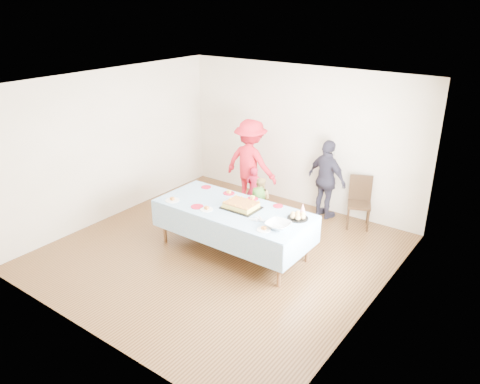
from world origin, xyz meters
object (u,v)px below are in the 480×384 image
object	(u,v)px
birthday_cake	(241,205)
dining_chair	(360,199)
party_table	(233,211)
adult_left	(251,163)

from	to	relation	value
birthday_cake	dining_chair	distance (m)	2.35
party_table	birthday_cake	xyz separation A→B (m)	(0.11, 0.06, 0.10)
party_table	dining_chair	xyz separation A→B (m)	(1.23, 2.10, -0.21)
party_table	dining_chair	distance (m)	2.45
adult_left	dining_chair	bearing A→B (deg)	-168.64
dining_chair	adult_left	bearing A→B (deg)	168.36
dining_chair	party_table	bearing A→B (deg)	-143.24
party_table	dining_chair	world-z (taller)	dining_chair
party_table	birthday_cake	distance (m)	0.16
party_table	adult_left	world-z (taller)	adult_left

